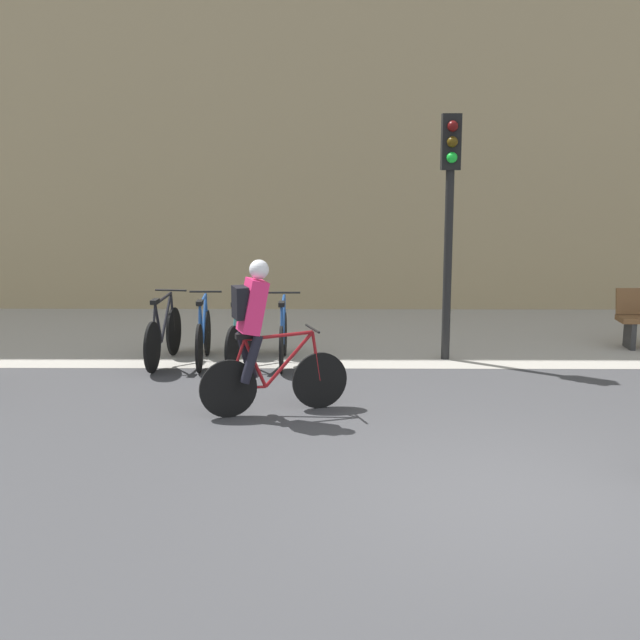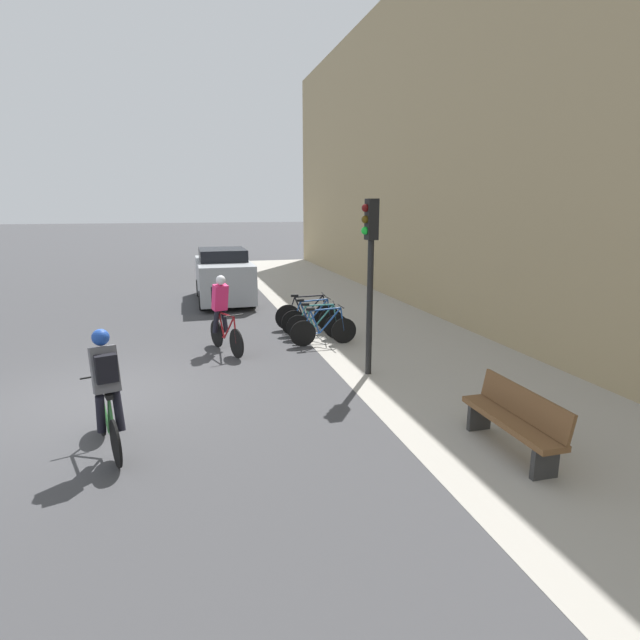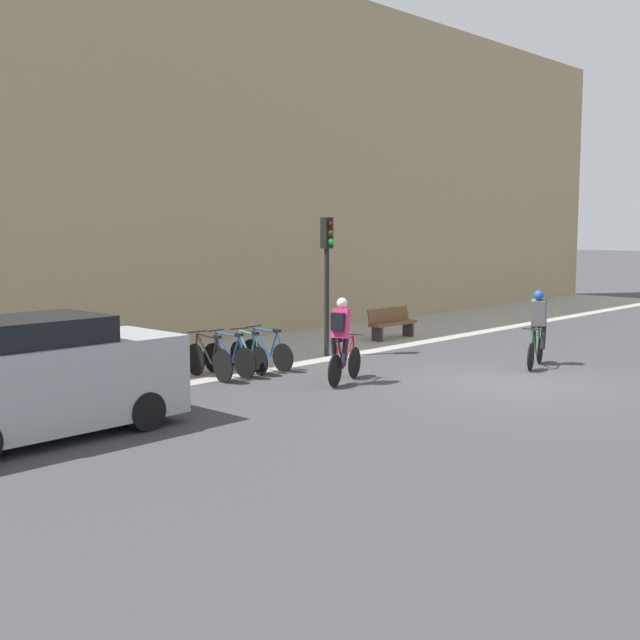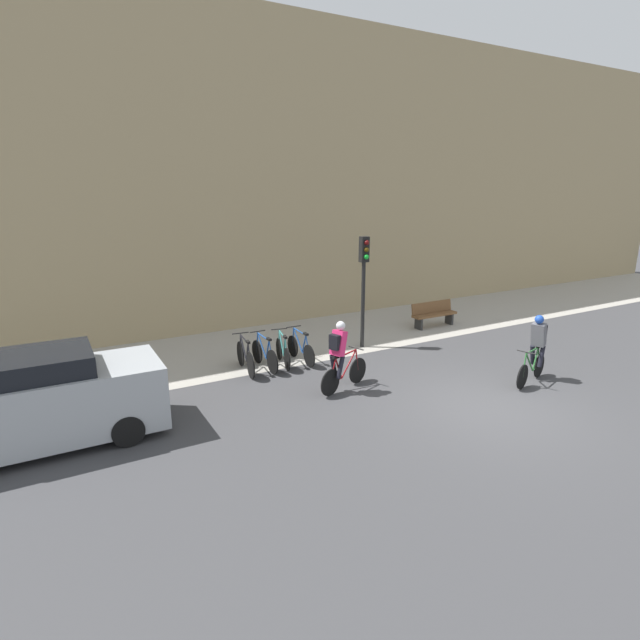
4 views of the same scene
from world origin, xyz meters
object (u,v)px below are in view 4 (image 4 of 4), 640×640
object	(u,v)px
cyclist_grey	(537,346)
parked_bike_2	(283,352)
parked_bike_3	(301,349)
parked_car	(43,401)
cyclist_pink	(340,354)
traffic_light_pole	(364,272)
parked_bike_0	(245,357)
bench	(434,314)
parked_bike_1	(265,354)

from	to	relation	value
cyclist_grey	parked_bike_2	distance (m)	6.67
parked_bike_3	parked_car	world-z (taller)	parked_car
cyclist_pink	parked_bike_2	distance (m)	2.49
parked_bike_3	traffic_light_pole	world-z (taller)	traffic_light_pole
parked_car	cyclist_pink	bearing A→B (deg)	-4.85
cyclist_pink	cyclist_grey	distance (m)	5.06
parked_bike_2	parked_car	bearing A→B (deg)	-162.50
traffic_light_pole	parked_car	world-z (taller)	traffic_light_pole
parked_bike_0	traffic_light_pole	size ratio (longest dim) A/B	0.51
bench	parked_bike_3	bearing A→B (deg)	-169.99
parked_bike_2	parked_car	world-z (taller)	parked_car
traffic_light_pole	parked_bike_2	bearing A→B (deg)	-174.47
cyclist_grey	parked_bike_2	bearing A→B (deg)	140.25
parked_bike_1	bench	xyz separation A→B (m)	(7.01, 1.04, 0.08)
bench	parked_bike_1	bearing A→B (deg)	-171.56
cyclist_grey	cyclist_pink	bearing A→B (deg)	158.42
parked_bike_2	cyclist_grey	bearing A→B (deg)	-39.75
parked_bike_1	bench	distance (m)	7.08
traffic_light_pole	bench	world-z (taller)	traffic_light_pole
cyclist_grey	parked_bike_3	xyz separation A→B (m)	(-4.55, 4.25, -0.56)
parked_bike_0	parked_bike_1	distance (m)	0.56
parked_bike_3	bench	xyz separation A→B (m)	(5.89, 1.04, 0.08)
cyclist_grey	traffic_light_pole	bearing A→B (deg)	116.37
parked_bike_1	bench	bearing A→B (deg)	8.44
cyclist_pink	bench	distance (m)	6.96
parked_bike_3	traffic_light_pole	xyz separation A→B (m)	(2.31, 0.28, 2.00)
parked_bike_2	parked_car	size ratio (longest dim) A/B	0.37
traffic_light_pole	bench	bearing A→B (deg)	12.00
cyclist_grey	parked_bike_2	world-z (taller)	cyclist_grey
parked_bike_2	parked_bike_0	bearing A→B (deg)	-179.99
parked_bike_0	parked_bike_1	world-z (taller)	parked_bike_0
cyclist_pink	cyclist_grey	xyz separation A→B (m)	(4.71, -1.86, 0.00)
parked_bike_1	parked_car	bearing A→B (deg)	-160.81
cyclist_pink	parked_car	world-z (taller)	parked_car
bench	parked_car	xyz separation A→B (m)	(-12.34, -2.90, 0.42)
parked_bike_0	cyclist_pink	bearing A→B (deg)	-57.53
parked_bike_2	parked_bike_3	xyz separation A→B (m)	(0.56, -0.00, 0.00)
parked_bike_2	bench	distance (m)	6.53
cyclist_pink	parked_bike_1	world-z (taller)	cyclist_pink
cyclist_pink	parked_bike_3	world-z (taller)	cyclist_pink
traffic_light_pole	cyclist_pink	bearing A→B (deg)	-132.70
parked_bike_3	parked_car	bearing A→B (deg)	-163.95
cyclist_grey	bench	bearing A→B (deg)	75.84
cyclist_grey	bench	distance (m)	5.48
parked_bike_1	parked_bike_2	world-z (taller)	parked_bike_1
cyclist_grey	parked_car	distance (m)	11.26
bench	parked_bike_0	bearing A→B (deg)	-172.18
parked_bike_0	parked_bike_2	world-z (taller)	parked_bike_0
cyclist_pink	traffic_light_pole	distance (m)	3.91
cyclist_grey	parked_bike_3	size ratio (longest dim) A/B	1.06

